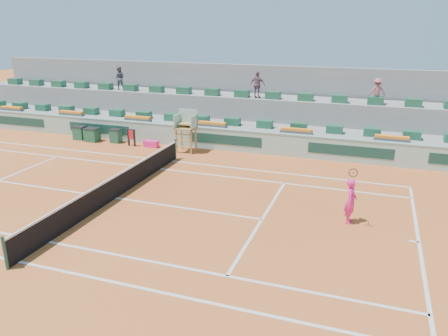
{
  "coord_description": "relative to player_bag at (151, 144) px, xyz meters",
  "views": [
    {
      "loc": [
        9.98,
        -14.67,
        7.11
      ],
      "look_at": [
        4.0,
        2.5,
        1.0
      ],
      "focal_mm": 35.0,
      "sensor_mm": 36.0,
      "label": 1
    }
  ],
  "objects": [
    {
      "name": "seat_row_lower",
      "position": [
        2.38,
        2.19,
        1.23
      ],
      "size": [
        32.9,
        0.6,
        0.44
      ],
      "color": "#1B5337",
      "rests_on": "seating_tier_lower"
    },
    {
      "name": "umpire_chair",
      "position": [
        2.38,
        -0.11,
        1.35
      ],
      "size": [
        1.1,
        0.9,
        2.4
      ],
      "color": "olive",
      "rests_on": "ground"
    },
    {
      "name": "spectator_mid",
      "position": [
        5.41,
        3.95,
        3.23
      ],
      "size": [
        1.01,
        0.53,
        1.65
      ],
      "primitive_type": "imported",
      "rotation": [
        0.0,
        0.0,
        3.01
      ],
      "color": "#734D5C",
      "rests_on": "seating_tier_upper"
    },
    {
      "name": "seat_row_upper",
      "position": [
        2.38,
        4.09,
        2.63
      ],
      "size": [
        32.9,
        0.6,
        0.44
      ],
      "color": "#1B5337",
      "rests_on": "seating_tier_upper"
    },
    {
      "name": "drink_cooler_b",
      "position": [
        -4.11,
        -0.01,
        0.23
      ],
      "size": [
        0.85,
        0.74,
        0.84
      ],
      "color": "#194D36",
      "rests_on": "ground"
    },
    {
      "name": "spectator_left",
      "position": [
        -4.61,
        4.31,
        3.19
      ],
      "size": [
        0.94,
        0.86,
        1.57
      ],
      "primitive_type": "imported",
      "rotation": [
        0.0,
        0.0,
        3.57
      ],
      "color": "#4A4B57",
      "rests_on": "seating_tier_upper"
    },
    {
      "name": "drink_cooler_c",
      "position": [
        -5.14,
        0.12,
        0.23
      ],
      "size": [
        0.73,
        0.63,
        0.84
      ],
      "color": "#194D36",
      "rests_on": "ground"
    },
    {
      "name": "seating_tier_upper",
      "position": [
        2.38,
        4.69,
        1.11
      ],
      "size": [
        36.0,
        2.4,
        2.6
      ],
      "primitive_type": "cube",
      "color": "gray",
      "rests_on": "ground"
    },
    {
      "name": "stadium_back_wall",
      "position": [
        2.38,
        6.29,
        2.01
      ],
      "size": [
        36.0,
        0.4,
        4.4
      ],
      "primitive_type": "cube",
      "color": "gray",
      "rests_on": "ground"
    },
    {
      "name": "towel_rack",
      "position": [
        -1.22,
        -0.18,
        0.41
      ],
      "size": [
        0.56,
        0.09,
        1.03
      ],
      "color": "black",
      "rests_on": "ground"
    },
    {
      "name": "seating_tier_lower",
      "position": [
        2.38,
        3.09,
        0.41
      ],
      "size": [
        36.0,
        4.0,
        1.2
      ],
      "primitive_type": "cube",
      "color": "gray",
      "rests_on": "ground"
    },
    {
      "name": "tennis_player",
      "position": [
        11.9,
        -6.76,
        0.66
      ],
      "size": [
        0.44,
        0.88,
        2.28
      ],
      "color": "#FF218B",
      "rests_on": "ground"
    },
    {
      "name": "drink_cooler_a",
      "position": [
        -2.55,
        0.2,
        0.23
      ],
      "size": [
        0.64,
        0.55,
        0.84
      ],
      "color": "#194D36",
      "rests_on": "ground"
    },
    {
      "name": "tennis_net",
      "position": [
        2.38,
        -7.61,
        0.33
      ],
      "size": [
        0.1,
        11.97,
        1.1
      ],
      "color": "black",
      "rests_on": "ground"
    },
    {
      "name": "advertising_hoarding",
      "position": [
        2.41,
        0.89,
        0.44
      ],
      "size": [
        36.0,
        0.34,
        1.26
      ],
      "color": "#93B9A8",
      "rests_on": "ground"
    },
    {
      "name": "ground",
      "position": [
        2.38,
        -7.61,
        -0.19
      ],
      "size": [
        90.0,
        90.0,
        0.0
      ],
      "primitive_type": "plane",
      "color": "#A94F20",
      "rests_on": "ground"
    },
    {
      "name": "spectator_right",
      "position": [
        12.41,
        4.23,
        3.14
      ],
      "size": [
        1.07,
        0.79,
        1.48
      ],
      "primitive_type": "imported",
      "rotation": [
        0.0,
        0.0,
        3.43
      ],
      "color": "#A7535A",
      "rests_on": "seating_tier_upper"
    },
    {
      "name": "court_lines",
      "position": [
        2.38,
        -7.61,
        -0.19
      ],
      "size": [
        23.89,
        11.09,
        0.01
      ],
      "color": "silver",
      "rests_on": "ground"
    },
    {
      "name": "player_bag",
      "position": [
        0.0,
        0.0,
        0.0
      ],
      "size": [
        0.88,
        0.39,
        0.39
      ],
      "primitive_type": "cube",
      "color": "#FF218B",
      "rests_on": "ground"
    },
    {
      "name": "flower_planters",
      "position": [
        0.88,
        1.39,
        1.14
      ],
      "size": [
        26.8,
        0.36,
        0.28
      ],
      "color": "#4D4D4D",
      "rests_on": "seating_tier_lower"
    }
  ]
}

